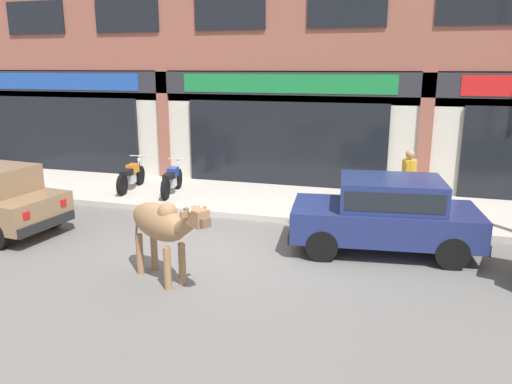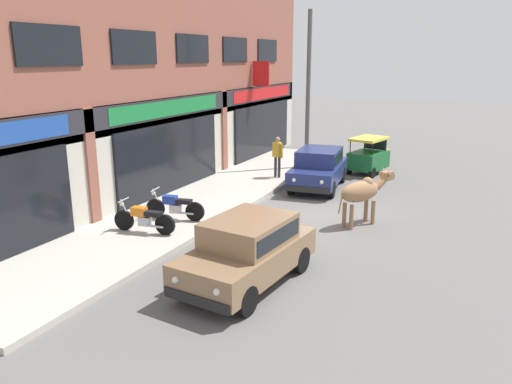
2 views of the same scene
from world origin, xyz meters
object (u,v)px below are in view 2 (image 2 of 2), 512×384
auto_rickshaw (369,158)px  motorcycle_0 (144,219)px  car_1 (248,248)px  utility_pole (308,91)px  pedestrian (277,153)px  motorcycle_1 (175,206)px  cow (363,192)px  car_0 (319,167)px

auto_rickshaw → motorcycle_0: 10.94m
car_1 → utility_pole: 11.70m
pedestrian → car_1: bearing=-160.8°
auto_rickshaw → motorcycle_0: (-10.30, 3.69, -0.13)m
motorcycle_1 → pedestrian: (6.13, -0.63, 0.60)m
car_1 → utility_pole: size_ratio=0.58×
cow → auto_rickshaw: size_ratio=0.90×
motorcycle_1 → utility_pole: bearing=-6.8°
pedestrian → utility_pole: bearing=-9.1°
motorcycle_0 → motorcycle_1: same height
auto_rickshaw → utility_pole: utility_pole is taller
cow → car_1: (-4.89, 1.25, -0.19)m
cow → auto_rickshaw: cow is taller
car_1 → pedestrian: size_ratio=2.33×
cow → pedestrian: (3.89, 4.31, 0.12)m
car_0 → utility_pole: (2.71, 1.46, 2.54)m
auto_rickshaw → motorcycle_1: 9.69m
car_0 → cow: bearing=-144.6°
pedestrian → utility_pole: (2.32, -0.37, 2.23)m
cow → car_0: (3.50, 2.49, -0.19)m
car_1 → motorcycle_0: bearing=70.5°
motorcycle_1 → cow: bearing=-65.6°
auto_rickshaw → motorcycle_1: auto_rickshaw is taller
car_1 → motorcycle_0: car_1 is taller
motorcycle_1 → utility_pole: 8.97m
utility_pole → car_1: bearing=-166.4°
car_0 → motorcycle_0: bearing=160.0°
pedestrian → motorcycle_0: bearing=174.4°
car_1 → car_0: bearing=8.4°
auto_rickshaw → car_1: bearing=-179.5°
motorcycle_0 → utility_pole: 10.22m
car_0 → motorcycle_0: 7.51m
auto_rickshaw → pedestrian: bearing=134.1°
car_0 → motorcycle_0: car_0 is taller
cow → motorcycle_0: bearing=125.1°
cow → motorcycle_1: size_ratio=1.07×
motorcycle_1 → car_0: bearing=-23.2°
pedestrian → auto_rickshaw: bearing=-45.9°
car_0 → pedestrian: 1.89m
motorcycle_0 → motorcycle_1: 1.31m
car_0 → motorcycle_1: bearing=156.8°
cow → car_0: size_ratio=0.51×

